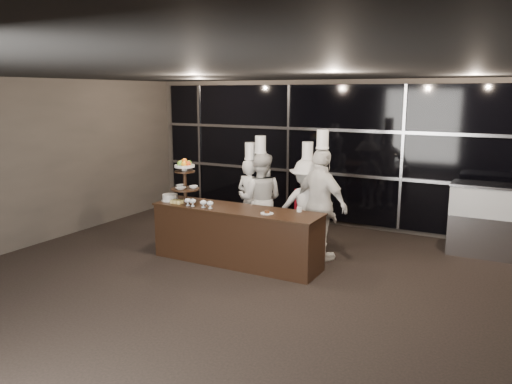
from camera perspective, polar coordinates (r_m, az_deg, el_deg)
The scene contains 14 objects.
room at distance 5.91m, azimuth -5.76°, elevation -0.90°, with size 10.00×10.00×10.00m.
window_wall at distance 10.31m, azimuth 9.85°, elevation 4.24°, with size 8.60×0.10×2.80m.
buffet_counter at distance 8.13m, azimuth -2.26°, elevation -4.97°, with size 2.84×0.74×0.92m.
display_stand at distance 8.48m, azimuth -8.13°, elevation 1.66°, with size 0.48×0.48×0.74m.
compotes at distance 8.12m, azimuth -6.60°, elevation -1.14°, with size 0.55×0.11×0.12m.
layer_cake at distance 8.68m, azimuth -9.79°, elevation -0.62°, with size 0.30×0.30×0.11m.
pastry_squares at distance 8.46m, azimuth -9.04°, elevation -1.09°, with size 0.20×0.13×0.05m.
small_plate at distance 7.64m, azimuth 1.27°, elevation -2.39°, with size 0.20×0.20×0.05m.
chef_cup at distance 7.78m, azimuth 4.98°, elevation -2.02°, with size 0.08×0.08×0.07m, color white.
display_case at distance 9.31m, azimuth 25.44°, elevation -2.58°, with size 1.37×0.60×1.24m.
chef_a at distance 9.14m, azimuth -0.65°, elevation -0.87°, with size 0.63×0.47×1.87m.
chef_b at distance 8.98m, azimuth 0.51°, elevation -0.78°, with size 0.98×0.86×2.00m.
chef_c at distance 8.70m, azimuth 5.79°, elevation -1.50°, with size 1.19×0.93×1.92m.
chef_d at distance 8.24m, azimuth 7.43°, elevation -1.39°, with size 1.18×0.84×2.17m.
Camera 1 is at (3.26, -4.77, 2.74)m, focal length 35.00 mm.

